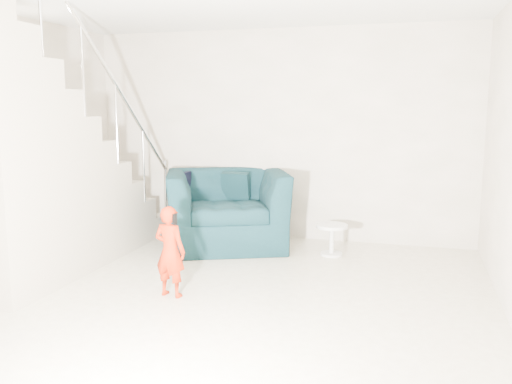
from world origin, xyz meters
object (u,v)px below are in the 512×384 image
Objects in this scene: toddler at (170,251)px; staircase at (38,183)px; side_table at (332,235)px; armchair at (227,209)px.

toddler is 0.23× the size of staircase.
staircase is (-1.60, 0.29, 0.52)m from toddler.
armchair is at bearing 176.75° from side_table.
armchair is at bearing -78.16° from toddler.
side_table is at bearing 27.85° from staircase.
staircase reaches higher than side_table.
side_table is (1.32, -0.07, -0.22)m from armchair.
staircase is (-1.51, -1.57, 0.48)m from armchair.
armchair reaches higher than toddler.
side_table is at bearing -115.58° from toddler.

